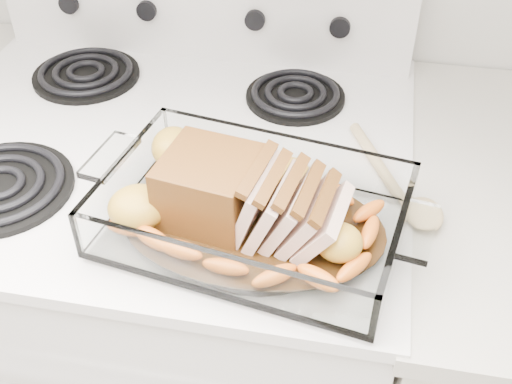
# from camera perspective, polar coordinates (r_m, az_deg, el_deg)

# --- Properties ---
(electric_range) EXTENTS (0.78, 0.70, 1.12)m
(electric_range) POSITION_cam_1_polar(r_m,az_deg,el_deg) (1.34, -6.52, -11.27)
(electric_range) COLOR white
(electric_range) RESTS_ON ground
(baking_dish) EXTENTS (0.38, 0.25, 0.07)m
(baking_dish) POSITION_cam_1_polar(r_m,az_deg,el_deg) (0.83, -0.26, -2.38)
(baking_dish) COLOR white
(baking_dish) RESTS_ON electric_range
(pork_roast) EXTENTS (0.24, 0.11, 0.09)m
(pork_roast) POSITION_cam_1_polar(r_m,az_deg,el_deg) (0.81, -1.87, -0.46)
(pork_roast) COLOR brown
(pork_roast) RESTS_ON baking_dish
(roast_vegetables) EXTENTS (0.39, 0.21, 0.05)m
(roast_vegetables) POSITION_cam_1_polar(r_m,az_deg,el_deg) (0.85, -0.03, -0.03)
(roast_vegetables) COLOR #CC631A
(roast_vegetables) RESTS_ON baking_dish
(wooden_spoon) EXTENTS (0.14, 0.23, 0.02)m
(wooden_spoon) POSITION_cam_1_polar(r_m,az_deg,el_deg) (0.92, 12.96, 0.03)
(wooden_spoon) COLOR beige
(wooden_spoon) RESTS_ON electric_range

